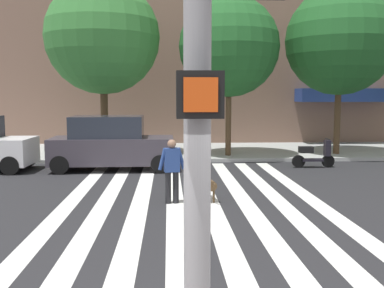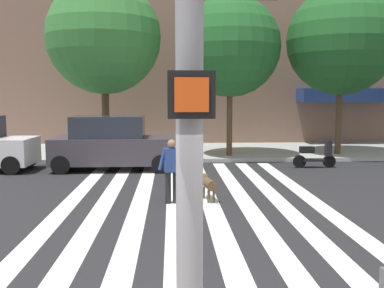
{
  "view_description": "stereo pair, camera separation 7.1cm",
  "coord_description": "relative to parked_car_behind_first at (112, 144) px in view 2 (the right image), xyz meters",
  "views": [
    {
      "loc": [
        -0.07,
        -3.44,
        2.75
      ],
      "look_at": [
        0.56,
        8.11,
        1.45
      ],
      "focal_mm": 40.8,
      "sensor_mm": 36.0,
      "label": 1
    },
    {
      "loc": [
        0.0,
        -3.44,
        2.75
      ],
      "look_at": [
        0.56,
        8.11,
        1.45
      ],
      "focal_mm": 40.8,
      "sensor_mm": 36.0,
      "label": 2
    }
  ],
  "objects": [
    {
      "name": "parked_car_behind_first",
      "position": [
        0.0,
        0.0,
        0.0
      ],
      "size": [
        4.46,
        1.91,
        1.99
      ],
      "color": "#3B353E",
      "rests_on": "ground_plane"
    },
    {
      "name": "street_tree_middle",
      "position": [
        4.69,
        2.59,
        3.82
      ],
      "size": [
        4.26,
        4.26,
        6.77
      ],
      "color": "#4C3823",
      "rests_on": "sidewalk_far"
    },
    {
      "name": "street_tree_nearest",
      "position": [
        -0.68,
        3.16,
        4.25
      ],
      "size": [
        4.89,
        4.89,
        7.52
      ],
      "color": "#4C3823",
      "rests_on": "sidewalk_far"
    },
    {
      "name": "ground_plane",
      "position": [
        2.17,
        -5.54,
        -0.96
      ],
      "size": [
        160.0,
        160.0,
        0.0
      ],
      "primitive_type": "plane",
      "color": "#232326"
    },
    {
      "name": "dog_on_leash",
      "position": [
        3.14,
        -4.88,
        -0.52
      ],
      "size": [
        0.37,
        1.1,
        0.65
      ],
      "color": "brown",
      "rests_on": "ground_plane"
    },
    {
      "name": "pedestrian_dog_walker",
      "position": [
        2.19,
        -5.17,
        -0.04
      ],
      "size": [
        0.71,
        0.3,
        1.64
      ],
      "color": "black",
      "rests_on": "ground_plane"
    },
    {
      "name": "street_tree_further",
      "position": [
        9.58,
        2.84,
        4.13
      ],
      "size": [
        4.72,
        4.72,
        7.31
      ],
      "color": "#4C3823",
      "rests_on": "sidewalk_far"
    },
    {
      "name": "parked_scooter",
      "position": [
        7.62,
        0.09,
        -0.48
      ],
      "size": [
        1.63,
        0.5,
        1.11
      ],
      "color": "black",
      "rests_on": "ground_plane"
    },
    {
      "name": "sidewalk_far",
      "position": [
        2.17,
        4.56,
        -0.89
      ],
      "size": [
        80.0,
        6.0,
        0.15
      ],
      "primitive_type": "cube",
      "color": "#A4A7A3",
      "rests_on": "ground_plane"
    },
    {
      "name": "crosswalk_stripes",
      "position": [
        2.72,
        -5.54,
        -0.96
      ],
      "size": [
        6.75,
        13.59,
        0.01
      ],
      "color": "silver",
      "rests_on": "ground_plane"
    }
  ]
}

